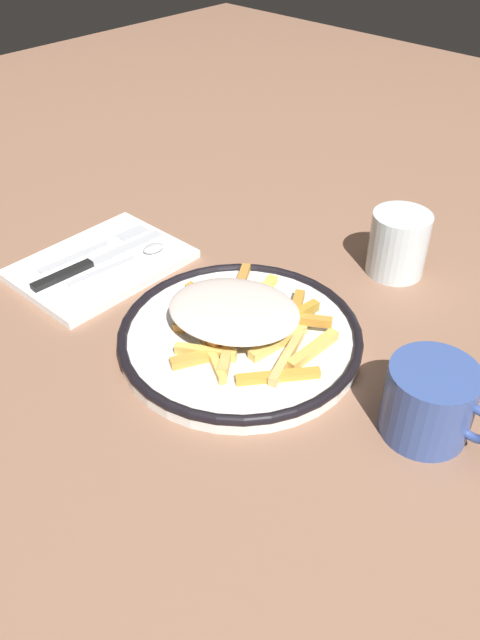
{
  "coord_description": "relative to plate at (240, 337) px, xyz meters",
  "views": [
    {
      "loc": [
        0.4,
        -0.42,
        0.49
      ],
      "look_at": [
        0.0,
        0.0,
        0.04
      ],
      "focal_mm": 35.28,
      "sensor_mm": 36.0,
      "label": 1
    }
  ],
  "objects": [
    {
      "name": "fork",
      "position": [
        -0.28,
        -0.0,
        0.0
      ],
      "size": [
        0.03,
        0.18,
        0.01
      ],
      "color": "silver",
      "rests_on": "napkin"
    },
    {
      "name": "knife",
      "position": [
        -0.26,
        -0.03,
        0.0
      ],
      "size": [
        0.03,
        0.21,
        0.01
      ],
      "color": "black",
      "rests_on": "napkin"
    },
    {
      "name": "fries_heap",
      "position": [
        -0.0,
        0.01,
        0.03
      ],
      "size": [
        0.23,
        0.21,
        0.04
      ],
      "color": "gold",
      "rests_on": "plate"
    },
    {
      "name": "water_glass",
      "position": [
        0.05,
        0.26,
        0.03
      ],
      "size": [
        0.08,
        0.08,
        0.09
      ],
      "primitive_type": "cylinder",
      "color": "silver",
      "rests_on": "ground_plane"
    },
    {
      "name": "coffee_mug",
      "position": [
        0.23,
        0.03,
        0.03
      ],
      "size": [
        0.12,
        0.09,
        0.08
      ],
      "color": "#3A5397",
      "rests_on": "ground_plane"
    },
    {
      "name": "plate",
      "position": [
        0.0,
        0.0,
        0.0
      ],
      "size": [
        0.29,
        0.29,
        0.02
      ],
      "color": "white",
      "rests_on": "ground_plane"
    },
    {
      "name": "napkin",
      "position": [
        -0.26,
        -0.01,
        -0.01
      ],
      "size": [
        0.17,
        0.23,
        0.01
      ],
      "primitive_type": "cube",
      "rotation": [
        0.0,
        0.0,
        0.02
      ],
      "color": "white",
      "rests_on": "ground_plane"
    },
    {
      "name": "ground_plane",
      "position": [
        0.0,
        0.0,
        -0.01
      ],
      "size": [
        2.6,
        2.6,
        0.0
      ],
      "primitive_type": "plane",
      "color": "#8C634C"
    },
    {
      "name": "spoon",
      "position": [
        -0.23,
        0.02,
        0.0
      ],
      "size": [
        0.03,
        0.15,
        0.01
      ],
      "color": "silver",
      "rests_on": "napkin"
    }
  ]
}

